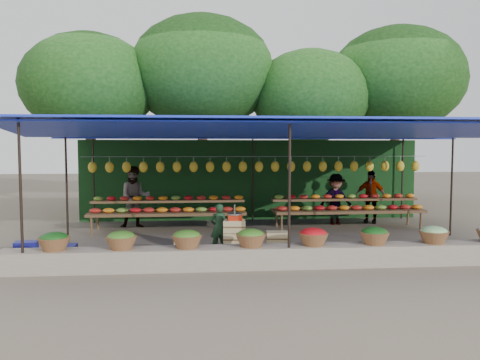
{
  "coord_description": "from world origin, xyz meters",
  "views": [
    {
      "loc": [
        -1.69,
        -11.4,
        2.27
      ],
      "look_at": [
        -0.64,
        0.2,
        1.46
      ],
      "focal_mm": 35.0,
      "sensor_mm": 36.0,
      "label": 1
    }
  ],
  "objects": [
    {
      "name": "netting_backdrop",
      "position": [
        0.0,
        3.15,
        1.25
      ],
      "size": [
        10.6,
        0.06,
        2.5
      ],
      "primitive_type": "cube",
      "color": "#18451B",
      "rests_on": "ground"
    },
    {
      "name": "customer_mid",
      "position": [
        2.35,
        1.94,
        0.75
      ],
      "size": [
        0.97,
        0.56,
        1.5
      ],
      "primitive_type": "imported",
      "rotation": [
        0.0,
        0.0,
        0.0
      ],
      "color": "slate",
      "rests_on": "ground"
    },
    {
      "name": "blue_crate_back",
      "position": [
        -5.34,
        -1.22,
        0.14
      ],
      "size": [
        0.5,
        0.39,
        0.27
      ],
      "primitive_type": "cube",
      "rotation": [
        0.0,
        0.0,
        0.14
      ],
      "color": "navy",
      "rests_on": "ground"
    },
    {
      "name": "customer_left",
      "position": [
        -3.45,
        1.91,
        0.87
      ],
      "size": [
        0.93,
        0.77,
        1.74
      ],
      "primitive_type": "imported",
      "rotation": [
        0.0,
        0.0,
        0.15
      ],
      "color": "slate",
      "rests_on": "ground"
    },
    {
      "name": "fruit_table_left",
      "position": [
        -2.49,
        1.35,
        0.61
      ],
      "size": [
        4.21,
        0.95,
        0.93
      ],
      "color": "#543321",
      "rests_on": "ground"
    },
    {
      "name": "stall_canopy",
      "position": [
        0.0,
        0.08,
        2.67
      ],
      "size": [
        10.8,
        6.6,
        2.82
      ],
      "color": "black",
      "rests_on": "ground"
    },
    {
      "name": "customer_right",
      "position": [
        3.48,
        2.16,
        0.79
      ],
      "size": [
        1.0,
        0.78,
        1.58
      ],
      "primitive_type": "imported",
      "rotation": [
        0.0,
        0.0,
        -0.49
      ],
      "color": "slate",
      "rests_on": "ground"
    },
    {
      "name": "stone_curb",
      "position": [
        0.0,
        -2.75,
        0.2
      ],
      "size": [
        10.6,
        0.55,
        0.4
      ],
      "primitive_type": "cube",
      "color": "gray",
      "rests_on": "ground"
    },
    {
      "name": "produce_baskets",
      "position": [
        -0.1,
        -2.75,
        0.56
      ],
      "size": [
        8.98,
        0.58,
        0.34
      ],
      "color": "brown",
      "rests_on": "stone_curb"
    },
    {
      "name": "ground",
      "position": [
        0.0,
        0.0,
        0.0
      ],
      "size": [
        60.0,
        60.0,
        0.0
      ],
      "primitive_type": "plane",
      "color": "brown",
      "rests_on": "ground"
    },
    {
      "name": "tree_row",
      "position": [
        0.5,
        6.09,
        4.7
      ],
      "size": [
        16.51,
        5.5,
        7.12
      ],
      "color": "#3D2416",
      "rests_on": "ground"
    },
    {
      "name": "vendor_seated",
      "position": [
        -1.25,
        -1.35,
        0.53
      ],
      "size": [
        0.43,
        0.33,
        1.05
      ],
      "primitive_type": "imported",
      "rotation": [
        0.0,
        0.0,
        3.37
      ],
      "color": "#1C3E23",
      "rests_on": "ground"
    },
    {
      "name": "crate_counter",
      "position": [
        -0.97,
        -1.85,
        0.31
      ],
      "size": [
        2.38,
        0.38,
        0.77
      ],
      "color": "tan",
      "rests_on": "ground"
    },
    {
      "name": "blue_crate_front",
      "position": [
        -4.4,
        -2.0,
        0.17
      ],
      "size": [
        0.58,
        0.43,
        0.34
      ],
      "primitive_type": "cube",
      "rotation": [
        0.0,
        0.0,
        0.05
      ],
      "color": "navy",
      "rests_on": "ground"
    },
    {
      "name": "fruit_table_right",
      "position": [
        2.51,
        1.35,
        0.61
      ],
      "size": [
        4.21,
        0.95,
        0.93
      ],
      "color": "#543321",
      "rests_on": "ground"
    },
    {
      "name": "weighing_scale",
      "position": [
        -0.93,
        -1.85,
        0.85
      ],
      "size": [
        0.3,
        0.3,
        0.32
      ],
      "color": "red",
      "rests_on": "crate_counter"
    }
  ]
}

